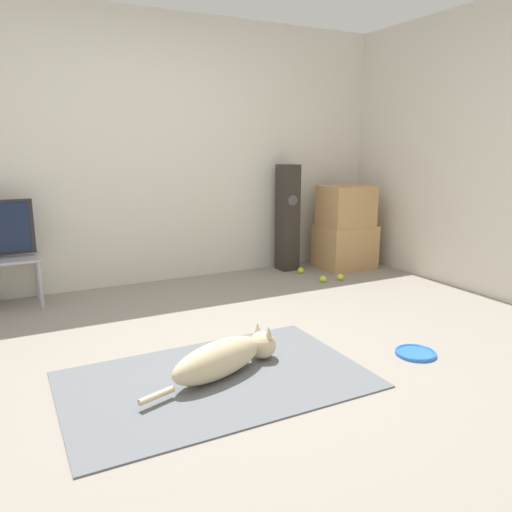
{
  "coord_description": "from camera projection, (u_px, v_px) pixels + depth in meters",
  "views": [
    {
      "loc": [
        -1.27,
        -2.69,
        1.34
      ],
      "look_at": [
        0.56,
        0.84,
        0.45
      ],
      "focal_mm": 35.0,
      "sensor_mm": 36.0,
      "label": 1
    }
  ],
  "objects": [
    {
      "name": "floor_speaker",
      "position": [
        288.0,
        218.0,
        5.36
      ],
      "size": [
        0.2,
        0.2,
        1.14
      ],
      "color": "#2D2823",
      "rests_on": "ground_plane"
    },
    {
      "name": "dog",
      "position": [
        226.0,
        357.0,
        2.93
      ],
      "size": [
        0.96,
        0.4,
        0.23
      ],
      "color": "beige",
      "rests_on": "area_rug"
    },
    {
      "name": "frisbee",
      "position": [
        416.0,
        353.0,
        3.25
      ],
      "size": [
        0.26,
        0.26,
        0.03
      ],
      "color": "blue",
      "rests_on": "ground_plane"
    },
    {
      "name": "area_rug",
      "position": [
        216.0,
        380.0,
        2.9
      ],
      "size": [
        1.73,
        1.09,
        0.01
      ],
      "color": "slate",
      "rests_on": "ground_plane"
    },
    {
      "name": "cardboard_box_lower",
      "position": [
        344.0,
        246.0,
        5.52
      ],
      "size": [
        0.59,
        0.48,
        0.47
      ],
      "color": "tan",
      "rests_on": "ground_plane"
    },
    {
      "name": "tennis_ball_by_boxes",
      "position": [
        340.0,
        277.0,
        5.03
      ],
      "size": [
        0.07,
        0.07,
        0.07
      ],
      "color": "#C6E033",
      "rests_on": "ground_plane"
    },
    {
      "name": "tennis_ball_near_speaker",
      "position": [
        323.0,
        279.0,
        4.96
      ],
      "size": [
        0.07,
        0.07,
        0.07
      ],
      "color": "#C6E033",
      "rests_on": "ground_plane"
    },
    {
      "name": "wall_back",
      "position": [
        143.0,
        151.0,
        4.73
      ],
      "size": [
        8.0,
        0.06,
        2.55
      ],
      "color": "beige",
      "rests_on": "ground_plane"
    },
    {
      "name": "tennis_ball_loose_on_carpet",
      "position": [
        301.0,
        270.0,
        5.29
      ],
      "size": [
        0.07,
        0.07,
        0.07
      ],
      "color": "#C6E033",
      "rests_on": "ground_plane"
    },
    {
      "name": "cardboard_box_upper",
      "position": [
        346.0,
        206.0,
        5.4
      ],
      "size": [
        0.52,
        0.43,
        0.43
      ],
      "color": "tan",
      "rests_on": "cardboard_box_lower"
    },
    {
      "name": "ground_plane",
      "position": [
        239.0,
        359.0,
        3.19
      ],
      "size": [
        12.0,
        12.0,
        0.0
      ],
      "primitive_type": "plane",
      "color": "gray"
    }
  ]
}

